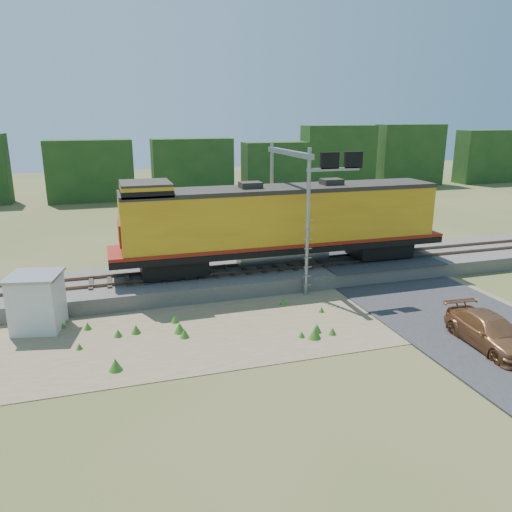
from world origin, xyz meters
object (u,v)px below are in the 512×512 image
object	(u,v)px
locomotive	(279,222)
signal_gantry	(300,182)
car	(490,332)
shed	(37,302)

from	to	relation	value
locomotive	signal_gantry	world-z (taller)	signal_gantry
signal_gantry	locomotive	bearing A→B (deg)	143.91
signal_gantry	car	distance (m)	11.92
shed	car	bearing A→B (deg)	-10.71
shed	signal_gantry	distance (m)	14.14
locomotive	car	world-z (taller)	locomotive
shed	car	distance (m)	19.00
locomotive	car	bearing A→B (deg)	-63.44
signal_gantry	car	bearing A→B (deg)	-66.24
signal_gantry	car	xyz separation A→B (m)	(4.36, -9.91, -4.98)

